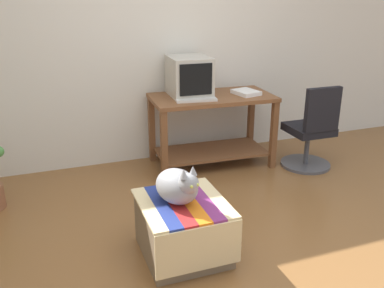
# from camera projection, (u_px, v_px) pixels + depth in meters

# --- Properties ---
(ground_plane) EXTENTS (14.00, 14.00, 0.00)m
(ground_plane) POSITION_uv_depth(u_px,v_px,m) (239.00, 253.00, 3.03)
(ground_plane) COLOR brown
(back_wall) EXTENTS (8.00, 0.10, 2.60)m
(back_wall) POSITION_uv_depth(u_px,v_px,m) (157.00, 38.00, 4.39)
(back_wall) COLOR silver
(back_wall) RESTS_ON ground_plane
(desk) EXTENTS (1.28, 0.70, 0.75)m
(desk) POSITION_uv_depth(u_px,v_px,m) (212.00, 118.00, 4.41)
(desk) COLOR brown
(desk) RESTS_ON ground_plane
(tv_monitor) EXTENTS (0.42, 0.48, 0.39)m
(tv_monitor) POSITION_uv_depth(u_px,v_px,m) (189.00, 77.00, 4.27)
(tv_monitor) COLOR #BCB7A8
(tv_monitor) RESTS_ON desk
(keyboard) EXTENTS (0.42, 0.20, 0.02)m
(keyboard) POSITION_uv_depth(u_px,v_px,m) (196.00, 99.00, 4.13)
(keyboard) COLOR beige
(keyboard) RESTS_ON desk
(book) EXTENTS (0.26, 0.30, 0.04)m
(book) POSITION_uv_depth(u_px,v_px,m) (246.00, 92.00, 4.37)
(book) COLOR white
(book) RESTS_ON desk
(ottoman_with_blanket) EXTENTS (0.58, 0.65, 0.41)m
(ottoman_with_blanket) POSITION_uv_depth(u_px,v_px,m) (183.00, 228.00, 2.96)
(ottoman_with_blanket) COLOR #7A664C
(ottoman_with_blanket) RESTS_ON ground_plane
(cat) EXTENTS (0.36, 0.43, 0.30)m
(cat) POSITION_uv_depth(u_px,v_px,m) (178.00, 186.00, 2.85)
(cat) COLOR gray
(cat) RESTS_ON ottoman_with_blanket
(office_chair) EXTENTS (0.52, 0.52, 0.89)m
(office_chair) POSITION_uv_depth(u_px,v_px,m) (312.00, 133.00, 4.35)
(office_chair) COLOR #4C4C51
(office_chair) RESTS_ON ground_plane
(pen) EXTENTS (0.09, 0.12, 0.01)m
(pen) POSITION_uv_depth(u_px,v_px,m) (249.00, 93.00, 4.43)
(pen) COLOR #2351B2
(pen) RESTS_ON desk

